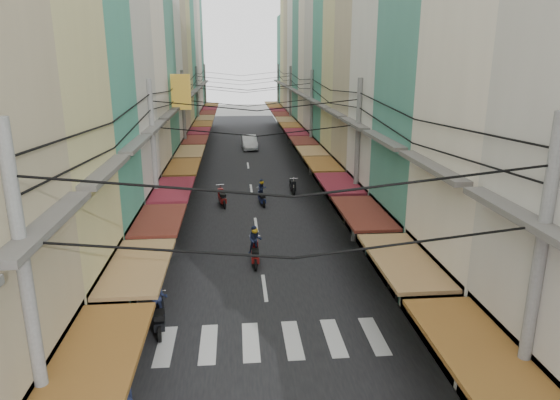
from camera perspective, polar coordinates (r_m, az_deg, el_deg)
ground at (r=22.62m, az=-2.09°, el=-7.80°), size 160.00×160.00×0.00m
road at (r=41.69m, az=-3.60°, el=3.37°), size 10.00×80.00×0.02m
sidewalk_left at (r=42.03m, az=-12.51°, el=3.15°), size 3.00×80.00×0.06m
sidewalk_right at (r=42.35m, az=5.24°, el=3.56°), size 3.00×80.00×0.06m
crosswalk at (r=17.30m, az=-0.95°, el=-15.77°), size 7.55×2.40×0.01m
building_row_left at (r=37.86m, az=-16.30°, el=16.41°), size 7.80×67.67×23.70m
building_row_right at (r=38.17m, az=8.78°, el=16.28°), size 7.80×68.98×22.59m
utility_poles at (r=35.78m, az=-3.55°, el=11.93°), size 10.20×66.13×8.20m
white_car at (r=51.72m, az=-3.51°, el=5.85°), size 4.94×2.17×1.71m
bicycle at (r=23.74m, az=14.14°, el=-7.12°), size 1.54×0.80×1.00m
moving_scooters at (r=26.00m, az=-4.47°, el=-3.31°), size 7.09×19.56×1.89m
parked_scooters at (r=20.17m, az=12.52°, el=-9.81°), size 12.69×12.52×1.00m
pedestrians at (r=23.96m, az=-11.91°, el=-4.05°), size 13.62×24.99×2.23m
market_umbrella at (r=17.13m, az=23.65°, el=-10.24°), size 2.10×2.10×2.22m
traffic_sign at (r=18.28m, az=16.52°, el=-7.09°), size 0.10×0.65×2.97m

